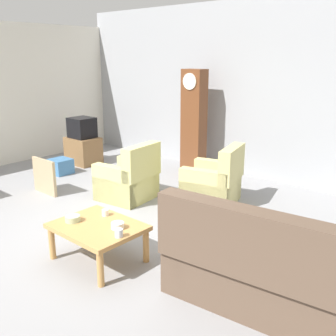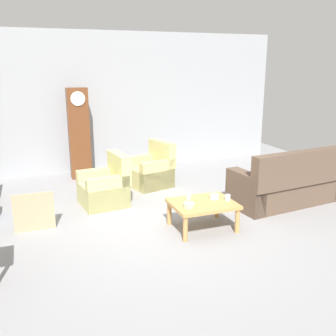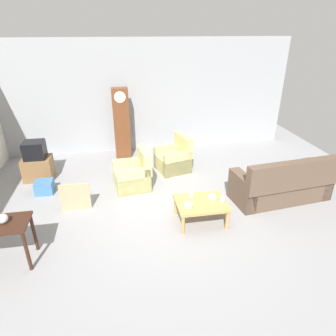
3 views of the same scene
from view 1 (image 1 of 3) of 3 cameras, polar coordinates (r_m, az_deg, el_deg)
The scene contains 15 objects.
ground_plane at distance 5.22m, azimuth -9.61°, elevation -9.41°, with size 10.40×10.40×0.00m, color gray.
garage_door_wall at distance 7.53m, azimuth 11.75°, elevation 10.98°, with size 8.40×0.16×3.20m, color #9EA0A5.
couch_floral at distance 3.71m, azimuth 16.09°, elevation -14.95°, with size 2.18×1.10×1.04m.
armchair_olive_near at distance 6.27m, azimuth -5.73°, elevation -1.84°, with size 0.88×0.85×0.92m.
armchair_olive_far at distance 6.12m, azimuth 6.71°, elevation -2.32°, with size 0.96×0.94×0.92m.
coffee_table_wood at distance 4.45m, azimuth -10.17°, elevation -8.86°, with size 0.96×0.76×0.43m.
grandfather_clock at distance 7.59m, azimuth 3.77°, elevation 6.73°, with size 0.44×0.30×1.98m.
tv_stand_cabinet at distance 8.51m, azimuth -12.22°, elevation 2.50°, with size 0.68×0.52×0.56m, color brown.
tv_crt at distance 8.41m, azimuth -12.42°, elevation 5.76°, with size 0.48×0.44×0.42m, color black.
framed_picture_leaning at distance 6.81m, azimuth -17.54°, elevation -1.17°, with size 0.60×0.05×0.59m, color tan.
storage_box_blue at distance 7.91m, azimuth -15.34°, elevation 0.25°, with size 0.39×0.37×0.29m, color teal.
cup_white_porcelain at distance 4.64m, azimuth -9.12°, elevation -6.42°, with size 0.08×0.08×0.07m, color white.
cup_blue_rimmed at distance 4.10m, azimuth -7.17°, elevation -9.37°, with size 0.09×0.09×0.09m, color silver.
bowl_white_stacked at distance 4.29m, azimuth -7.35°, elevation -8.30°, with size 0.14×0.14×0.07m, color white.
bowl_shallow_green at distance 4.56m, azimuth -13.70°, elevation -7.16°, with size 0.17×0.17×0.07m, color #B2C69E.
Camera 1 is at (3.70, -2.93, 2.23)m, focal length 41.88 mm.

